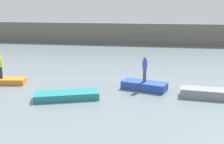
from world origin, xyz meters
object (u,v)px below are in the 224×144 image
rowboat_teal (67,96)px  person_blue_shirt (145,68)px  rowboat_orange (2,81)px  person_hiviz_shirt (0,65)px  rowboat_blue (144,86)px  rowboat_grey (213,94)px

rowboat_teal → person_blue_shirt: bearing=11.6°
rowboat_orange → rowboat_teal: 6.13m
rowboat_orange → person_blue_shirt: 10.20m
person_hiviz_shirt → person_blue_shirt: (10.11, 0.21, 0.13)m
rowboat_blue → rowboat_teal: bearing=-132.2°
person_blue_shirt → rowboat_grey: bearing=-15.1°
rowboat_orange → rowboat_grey: rowboat_grey is taller
rowboat_blue → rowboat_grey: bearing=1.9°
rowboat_teal → person_hiviz_shirt: bearing=136.9°
rowboat_grey → rowboat_teal: bearing=-164.3°
rowboat_teal → person_hiviz_shirt: person_hiviz_shirt is taller
rowboat_orange → person_hiviz_shirt: person_hiviz_shirt is taller
rowboat_teal → person_hiviz_shirt: 6.24m
rowboat_blue → person_blue_shirt: bearing=-163.1°
rowboat_blue → rowboat_grey: size_ratio=0.76×
rowboat_grey → person_hiviz_shirt: bearing=-178.1°
rowboat_orange → rowboat_teal: size_ratio=0.88×
rowboat_blue → rowboat_grey: 4.38m
rowboat_grey → person_hiviz_shirt: person_hiviz_shirt is taller
rowboat_orange → rowboat_blue: bearing=-6.7°
rowboat_teal → rowboat_orange: bearing=136.9°
rowboat_blue → person_blue_shirt: 1.21m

